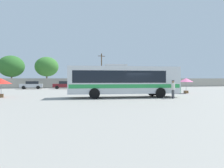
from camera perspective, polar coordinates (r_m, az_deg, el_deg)
ground_plane at (r=30.97m, az=0.15°, el=-2.13°), size 300.00×300.00×0.00m
perimeter_wall at (r=45.41m, az=-4.35°, el=0.29°), size 80.00×0.30×2.04m
coach_bus_silver_green at (r=21.33m, az=2.94°, el=1.17°), size 11.59×3.57×3.42m
attendant_by_bus_door at (r=20.97m, az=16.63°, el=-1.12°), size 0.41×0.41×1.78m
vendor_umbrella_near_gate_red at (r=24.10m, az=-28.52°, el=0.64°), size 2.14×2.14×2.00m
vendor_umbrella_secondary_pink at (r=29.02m, az=19.93°, el=0.93°), size 1.85×1.85×2.03m
parked_car_leftmost_silver at (r=41.86m, az=-21.45°, el=-0.22°), size 4.15×2.10×1.49m
parked_car_second_maroon at (r=40.75m, az=-13.09°, el=-0.19°), size 4.31×2.12×1.50m
parked_car_third_dark_blue at (r=42.15m, az=-3.51°, el=-0.12°), size 4.55×2.16×1.48m
utility_pole_near at (r=49.02m, az=-2.93°, el=4.05°), size 1.77×0.59×7.96m
roadside_tree_left at (r=51.13m, az=-26.22°, el=4.43°), size 5.64×5.64×7.13m
roadside_tree_midleft at (r=51.46m, az=-17.71°, el=4.60°), size 5.49×5.49×7.17m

